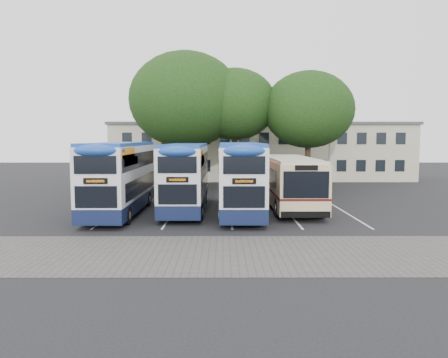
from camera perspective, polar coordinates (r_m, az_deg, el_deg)
name	(u,v)px	position (r m, az deg, el deg)	size (l,w,h in m)	color
ground	(306,228)	(22.59, 10.68, -6.26)	(120.00, 120.00, 0.00)	black
paving_strip	(280,254)	(17.47, 7.27, -9.64)	(40.00, 6.00, 0.01)	#595654
bay_lines	(230,211)	(27.11, 0.84, -4.22)	(14.12, 11.00, 0.01)	silver
depot_building	(261,150)	(48.92, 4.79, 3.73)	(32.40, 8.40, 6.20)	#BDB398
lamp_post	(330,132)	(42.94, 13.68, 5.96)	(0.25, 1.05, 9.06)	gray
tree_left	(186,100)	(39.70, -5.02, 10.26)	(10.05, 10.05, 12.20)	black
tree_mid	(235,104)	(39.45, 1.42, 9.71)	(7.47, 7.47, 10.71)	black
tree_right	(309,110)	(39.04, 10.99, 8.87)	(7.86, 7.86, 10.34)	black
bus_dd_left	(121,175)	(26.72, -13.35, 0.56)	(2.48, 10.23, 4.26)	#101A3D
bus_dd_mid	(186,174)	(27.29, -5.02, 0.66)	(2.42, 9.98, 4.16)	#101A3D
bus_dd_right	(240,175)	(26.07, 2.09, 0.55)	(2.47, 10.17, 4.24)	#101A3D
bus_single	(290,179)	(28.79, 8.59, 0.00)	(2.80, 10.99, 3.28)	beige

